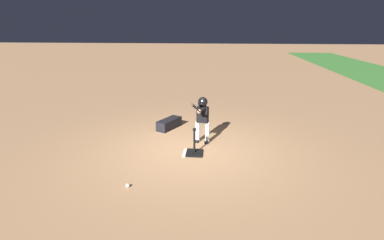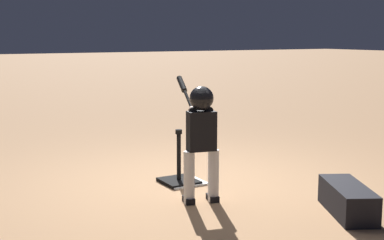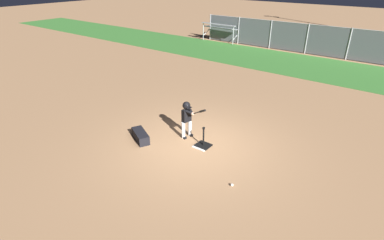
{
  "view_description": "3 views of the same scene",
  "coord_description": "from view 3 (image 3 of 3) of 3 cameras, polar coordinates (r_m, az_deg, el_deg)",
  "views": [
    {
      "loc": [
        6.55,
        0.65,
        2.84
      ],
      "look_at": [
        -0.06,
        0.04,
        0.74
      ],
      "focal_mm": 28.0,
      "sensor_mm": 36.0,
      "label": 1
    },
    {
      "loc": [
        -5.04,
        2.93,
        1.67
      ],
      "look_at": [
        -0.58,
        0.38,
        0.86
      ],
      "focal_mm": 50.0,
      "sensor_mm": 36.0,
      "label": 2
    },
    {
      "loc": [
        4.52,
        -6.12,
        4.65
      ],
      "look_at": [
        -0.11,
        -0.05,
        0.84
      ],
      "focal_mm": 28.0,
      "sensor_mm": 36.0,
      "label": 3
    }
  ],
  "objects": [
    {
      "name": "backstop_fence",
      "position": [
        20.0,
        24.35,
        13.62
      ],
      "size": [
        16.83,
        0.08,
        1.81
      ],
      "color": "#9E9EA3",
      "rests_on": "ground_plane"
    },
    {
      "name": "equipment_bag",
      "position": [
        9.27,
        -9.77,
        -3.01
      ],
      "size": [
        0.89,
        0.66,
        0.28
      ],
      "primitive_type": "cube",
      "rotation": [
        0.0,
        0.0,
        -0.47
      ],
      "color": "black",
      "rests_on": "ground_plane"
    },
    {
      "name": "batter_child",
      "position": [
        9.02,
        -0.93,
        0.91
      ],
      "size": [
        0.95,
        0.41,
        1.23
      ],
      "color": "silver",
      "rests_on": "ground_plane"
    },
    {
      "name": "ground_plane",
      "position": [
        8.92,
        0.77,
        -4.91
      ],
      "size": [
        90.0,
        90.0,
        0.0
      ],
      "primitive_type": "plane",
      "color": "#AD7F56"
    },
    {
      "name": "bleachers_left_center",
      "position": [
        23.28,
        6.45,
        16.46
      ],
      "size": [
        2.83,
        2.46,
        1.31
      ],
      "color": "#ADAFB7",
      "rests_on": "ground_plane"
    },
    {
      "name": "baseball",
      "position": [
        7.43,
        7.63,
        -12.16
      ],
      "size": [
        0.07,
        0.07,
        0.07
      ],
      "primitive_type": "sphere",
      "color": "white",
      "rests_on": "ground_plane"
    },
    {
      "name": "grass_outfield_strip",
      "position": [
        17.66,
        21.47,
        9.47
      ],
      "size": [
        56.0,
        4.63,
        0.02
      ],
      "primitive_type": "cube",
      "color": "#3D7F33",
      "rests_on": "ground_plane"
    },
    {
      "name": "batting_tee",
      "position": [
        8.87,
        2.18,
        -4.48
      ],
      "size": [
        0.42,
        0.38,
        0.62
      ],
      "color": "black",
      "rests_on": "ground_plane"
    },
    {
      "name": "home_plate",
      "position": [
        8.88,
        1.92,
        -4.98
      ],
      "size": [
        0.44,
        0.44,
        0.02
      ],
      "primitive_type": "cube",
      "rotation": [
        0.0,
        0.0,
        0.0
      ],
      "color": "white",
      "rests_on": "ground_plane"
    },
    {
      "name": "bleachers_far_left",
      "position": [
        21.12,
        25.83,
        12.66
      ],
      "size": [
        3.32,
        1.84,
        1.05
      ],
      "color": "#ADAFB7",
      "rests_on": "ground_plane"
    }
  ]
}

